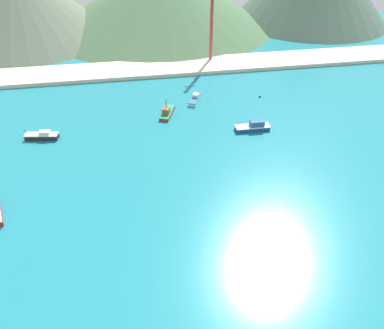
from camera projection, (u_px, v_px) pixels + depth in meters
ground at (259, 265)px, 55.73m from camera, size 260.00×280.00×0.50m
fishing_boat_3 at (195, 99)px, 99.84m from camera, size 5.07×7.26×2.01m
fishing_boat_5 at (254, 127)px, 87.38m from camera, size 8.75×2.79×2.54m
fishing_boat_6 at (167, 112)px, 93.52m from camera, size 5.12×8.36×4.83m
fishing_boat_7 at (42, 136)px, 84.21m from camera, size 8.12×3.38×2.67m
buoy_0 at (260, 97)px, 102.25m from camera, size 0.65×0.65×0.65m
beach_strip at (182, 66)px, 119.44m from camera, size 247.00×14.14×1.20m
hill_west at (20, 0)px, 137.34m from camera, size 70.15×70.15×29.12m
radio_tower at (212, 11)px, 113.78m from camera, size 3.36×2.69×33.57m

